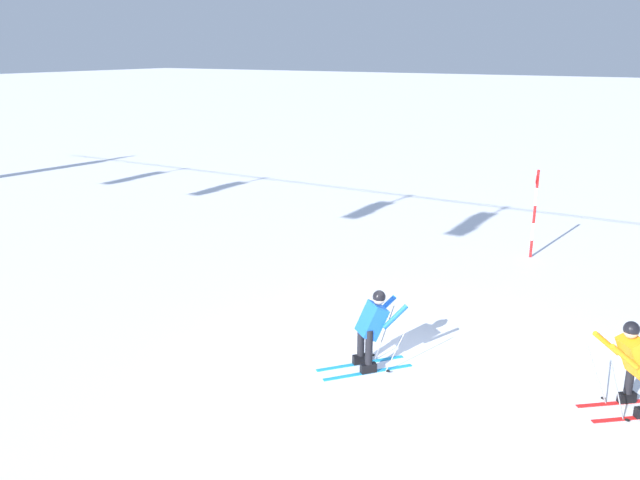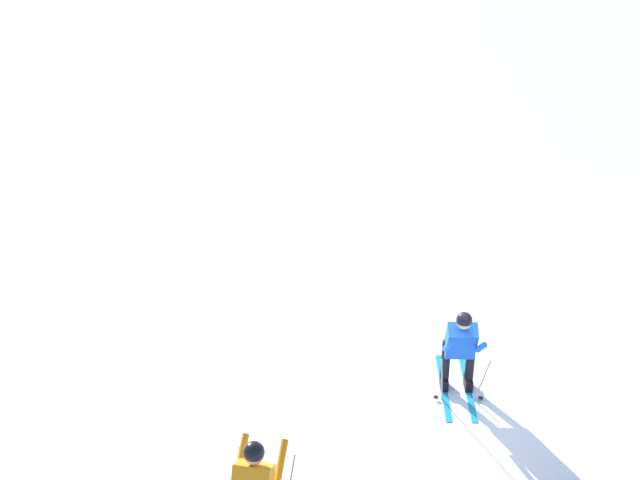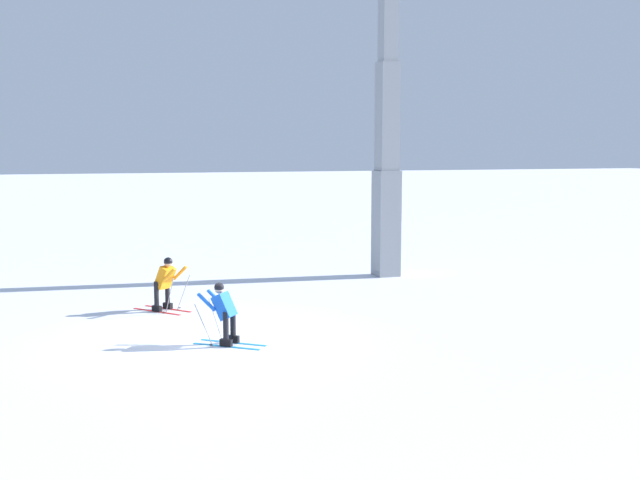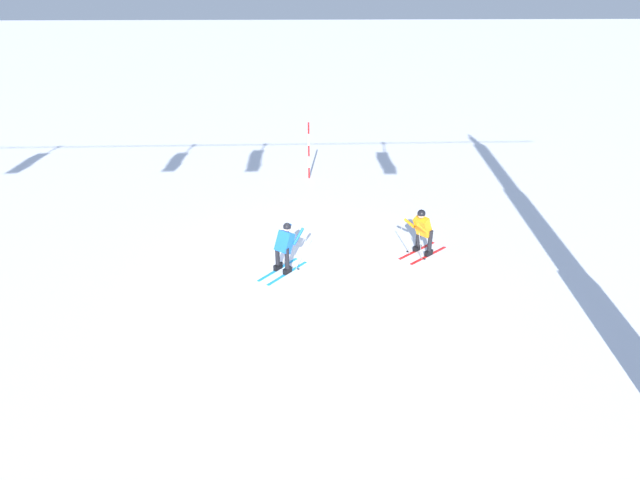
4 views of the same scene
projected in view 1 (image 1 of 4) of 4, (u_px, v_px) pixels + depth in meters
The scene contains 4 objects.
ground_plane at pixel (407, 367), 11.47m from camera, with size 260.00×260.00×0.00m, color white.
skier_carving_main at pixel (372, 325), 11.25m from camera, with size 1.42×1.56×1.54m.
trail_marker_pole at pixel (535, 211), 17.15m from camera, with size 0.07×0.28×2.38m.
skier_distant_uphill at pixel (634, 360), 9.86m from camera, with size 1.63×1.48×1.63m.
Camera 1 is at (-4.00, 9.67, 5.42)m, focal length 36.48 mm.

